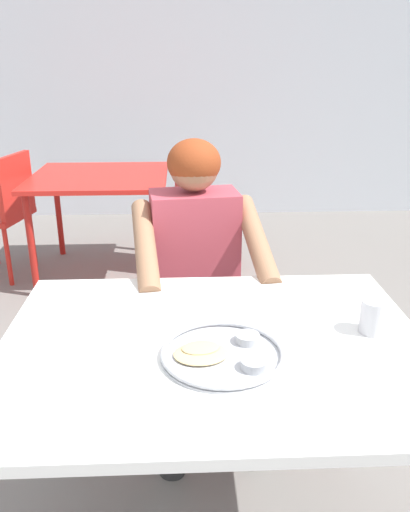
{
  "coord_description": "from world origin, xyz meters",
  "views": [
    {
      "loc": [
        -0.01,
        -1.18,
        1.47
      ],
      "look_at": [
        0.06,
        0.27,
        0.9
      ],
      "focal_mm": 35.97,
      "sensor_mm": 36.0,
      "label": 1
    }
  ],
  "objects_px": {
    "thali_tray": "(223,353)",
    "table_background_red": "(100,186)",
    "chair_red_right": "(197,207)",
    "drinking_cup": "(374,315)",
    "chair_foreground": "(192,292)",
    "diner_foreground": "(198,266)",
    "chair_red_left": "(5,207)",
    "table_foreground": "(214,365)"
  },
  "relations": [
    {
      "from": "thali_tray",
      "to": "table_background_red",
      "type": "height_order",
      "value": "thali_tray"
    },
    {
      "from": "thali_tray",
      "to": "chair_red_right",
      "type": "relative_size",
      "value": 0.39
    },
    {
      "from": "drinking_cup",
      "to": "thali_tray",
      "type": "bearing_deg",
      "value": -165.58
    },
    {
      "from": "chair_foreground",
      "to": "diner_foreground",
      "type": "relative_size",
      "value": 0.71
    },
    {
      "from": "thali_tray",
      "to": "chair_red_left",
      "type": "height_order",
      "value": "chair_red_left"
    },
    {
      "from": "chair_foreground",
      "to": "thali_tray",
      "type": "bearing_deg",
      "value": -86.34
    },
    {
      "from": "table_foreground",
      "to": "chair_red_right",
      "type": "distance_m",
      "value": 2.34
    },
    {
      "from": "drinking_cup",
      "to": "chair_foreground",
      "type": "xyz_separation_m",
      "value": [
        -0.48,
        0.83,
        -0.31
      ]
    },
    {
      "from": "table_foreground",
      "to": "thali_tray",
      "type": "height_order",
      "value": "thali_tray"
    },
    {
      "from": "chair_red_left",
      "to": "chair_red_right",
      "type": "xyz_separation_m",
      "value": [
        1.32,
        0.07,
        -0.04
      ]
    },
    {
      "from": "chair_red_right",
      "to": "table_background_red",
      "type": "bearing_deg",
      "value": -175.79
    },
    {
      "from": "thali_tray",
      "to": "diner_foreground",
      "type": "relative_size",
      "value": 0.27
    },
    {
      "from": "thali_tray",
      "to": "diner_foreground",
      "type": "distance_m",
      "value": 0.72
    },
    {
      "from": "thali_tray",
      "to": "table_background_red",
      "type": "xyz_separation_m",
      "value": [
        -0.66,
        2.36,
        -0.13
      ]
    },
    {
      "from": "diner_foreground",
      "to": "chair_red_left",
      "type": "relative_size",
      "value": 1.37
    },
    {
      "from": "chair_red_left",
      "to": "chair_red_right",
      "type": "distance_m",
      "value": 1.32
    },
    {
      "from": "table_background_red",
      "to": "chair_red_left",
      "type": "height_order",
      "value": "chair_red_left"
    },
    {
      "from": "chair_foreground",
      "to": "table_background_red",
      "type": "relative_size",
      "value": 0.92
    },
    {
      "from": "diner_foreground",
      "to": "chair_red_left",
      "type": "distance_m",
      "value": 2.08
    },
    {
      "from": "diner_foreground",
      "to": "table_background_red",
      "type": "height_order",
      "value": "diner_foreground"
    },
    {
      "from": "chair_red_right",
      "to": "chair_red_left",
      "type": "bearing_deg",
      "value": -177.09
    },
    {
      "from": "thali_tray",
      "to": "chair_foreground",
      "type": "height_order",
      "value": "chair_foreground"
    },
    {
      "from": "diner_foreground",
      "to": "chair_red_left",
      "type": "height_order",
      "value": "diner_foreground"
    },
    {
      "from": "table_background_red",
      "to": "chair_foreground",
      "type": "bearing_deg",
      "value": -67.08
    },
    {
      "from": "table_background_red",
      "to": "diner_foreground",
      "type": "bearing_deg",
      "value": -69.24
    },
    {
      "from": "diner_foreground",
      "to": "drinking_cup",
      "type": "bearing_deg",
      "value": -52.92
    },
    {
      "from": "chair_red_left",
      "to": "table_background_red",
      "type": "bearing_deg",
      "value": 1.58
    },
    {
      "from": "table_foreground",
      "to": "chair_foreground",
      "type": "height_order",
      "value": "chair_foreground"
    },
    {
      "from": "chair_foreground",
      "to": "chair_red_left",
      "type": "xyz_separation_m",
      "value": [
        -1.26,
        1.4,
        0.01
      ]
    },
    {
      "from": "table_background_red",
      "to": "chair_red_right",
      "type": "distance_m",
      "value": 0.69
    },
    {
      "from": "diner_foreground",
      "to": "chair_red_left",
      "type": "xyz_separation_m",
      "value": [
        -1.28,
        1.62,
        -0.2
      ]
    },
    {
      "from": "table_foreground",
      "to": "chair_foreground",
      "type": "bearing_deg",
      "value": 92.81
    },
    {
      "from": "diner_foreground",
      "to": "table_background_red",
      "type": "bearing_deg",
      "value": 110.76
    },
    {
      "from": "table_foreground",
      "to": "diner_foreground",
      "type": "height_order",
      "value": "diner_foreground"
    },
    {
      "from": "drinking_cup",
      "to": "table_background_red",
      "type": "distance_m",
      "value": 2.51
    },
    {
      "from": "table_background_red",
      "to": "chair_red_left",
      "type": "distance_m",
      "value": 0.67
    },
    {
      "from": "thali_tray",
      "to": "chair_red_left",
      "type": "bearing_deg",
      "value": 119.36
    },
    {
      "from": "table_background_red",
      "to": "chair_red_right",
      "type": "xyz_separation_m",
      "value": [
        0.67,
        0.05,
        -0.17
      ]
    },
    {
      "from": "table_background_red",
      "to": "chair_red_right",
      "type": "height_order",
      "value": "chair_red_right"
    },
    {
      "from": "drinking_cup",
      "to": "chair_red_left",
      "type": "height_order",
      "value": "chair_red_left"
    },
    {
      "from": "thali_tray",
      "to": "chair_red_left",
      "type": "distance_m",
      "value": 2.7
    },
    {
      "from": "table_background_red",
      "to": "chair_red_left",
      "type": "xyz_separation_m",
      "value": [
        -0.66,
        -0.02,
        -0.13
      ]
    }
  ]
}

